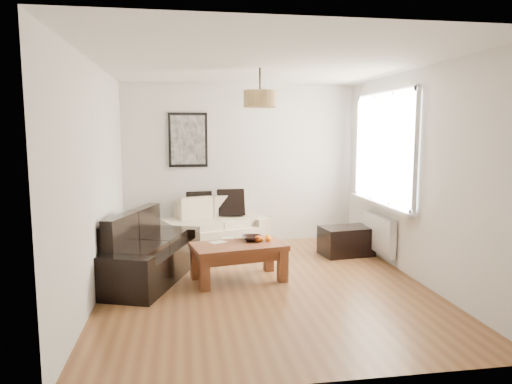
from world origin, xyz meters
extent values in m
plane|color=brown|center=(0.00, 0.00, 0.00)|extent=(4.50, 4.50, 0.00)
cube|color=white|center=(1.82, 0.80, 0.38)|extent=(0.10, 0.90, 0.52)
cylinder|color=tan|center=(0.00, 0.30, 2.23)|extent=(0.40, 0.40, 0.20)
cube|color=black|center=(1.45, 1.13, 0.21)|extent=(0.80, 0.57, 0.42)
cube|color=black|center=(-0.69, 1.97, 0.69)|extent=(0.41, 0.16, 0.40)
cube|color=black|center=(-0.19, 1.97, 0.70)|extent=(0.43, 0.16, 0.43)
imported|color=black|center=(-0.09, 0.35, 0.49)|extent=(0.28, 0.28, 0.06)
sphere|color=orange|center=(0.01, 0.25, 0.50)|extent=(0.09, 0.09, 0.07)
sphere|color=orange|center=(0.10, 0.28, 0.50)|extent=(0.11, 0.11, 0.09)
sphere|color=#D54B11|center=(-0.02, 0.27, 0.50)|extent=(0.11, 0.11, 0.08)
cube|color=beige|center=(-0.53, 0.32, 0.46)|extent=(0.23, 0.21, 0.01)
camera|label=1|loc=(-0.94, -5.33, 1.85)|focal=32.48mm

